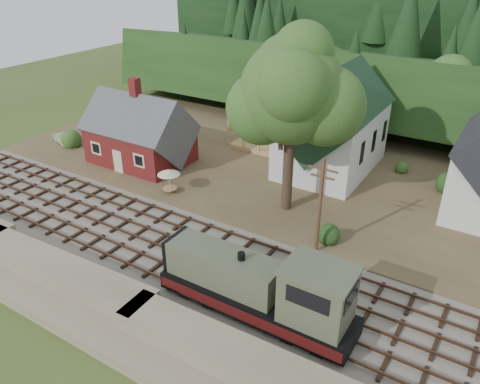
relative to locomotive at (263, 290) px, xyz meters
The scene contains 16 objects.
ground 7.87m from the locomotive, 156.57° to the left, with size 140.00×140.00×0.00m, color #384C1E.
embankment 9.12m from the locomotive, 141.56° to the right, with size 64.00×5.00×1.60m, color #7F7259.
railroad_bed 7.85m from the locomotive, 156.57° to the left, with size 64.00×11.00×0.16m, color #726B5B.
village_flat 22.21m from the locomotive, 108.25° to the left, with size 64.00×26.00×0.30m, color brown.
hillside 45.59m from the locomotive, 98.75° to the left, with size 70.00×28.00×8.00m, color #1E3F19.
ridge 61.43m from the locomotive, 96.48° to the left, with size 80.00×20.00×12.00m, color black.
depot 26.88m from the locomotive, 148.59° to the left, with size 10.80×7.41×9.00m.
church 23.40m from the locomotive, 102.25° to the left, with size 8.40×15.17×13.00m.
timber_frame 28.16m from the locomotive, 117.34° to the left, with size 8.20×6.20×6.99m.
lattice_tower 34.48m from the locomotive, 112.63° to the left, with size 3.20×3.20×12.12m.
big_tree 16.05m from the locomotive, 109.99° to the left, with size 10.90×8.40×14.70m.
telegraph_pole_near 8.45m from the locomotive, 89.49° to the left, with size 2.20×0.28×8.00m.
locomotive is the anchor object (origin of this frame).
car_blue 25.12m from the locomotive, 144.95° to the left, with size 1.38×3.43×1.17m, color #62A6D3.
car_green 36.69m from the locomotive, 159.53° to the left, with size 1.17×3.35×1.10m, color #8EB27B.
patio_set 18.42m from the locomotive, 147.84° to the left, with size 2.13×2.13×2.37m.
Camera 1 is at (17.74, -22.97, 20.95)m, focal length 35.00 mm.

